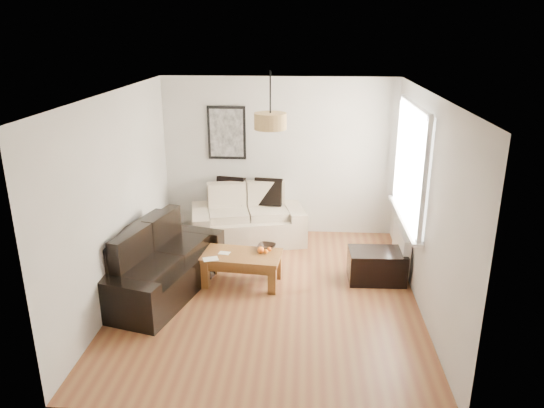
# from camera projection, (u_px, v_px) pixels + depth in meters

# --- Properties ---
(floor) EXTENTS (4.50, 4.50, 0.00)m
(floor) POSITION_uv_depth(u_px,v_px,m) (269.00, 294.00, 6.72)
(floor) COLOR brown
(floor) RESTS_ON ground
(ceiling) EXTENTS (3.80, 4.50, 0.00)m
(ceiling) POSITION_uv_depth(u_px,v_px,m) (268.00, 93.00, 5.88)
(ceiling) COLOR white
(ceiling) RESTS_ON floor
(wall_back) EXTENTS (3.80, 0.04, 2.60)m
(wall_back) POSITION_uv_depth(u_px,v_px,m) (279.00, 157.00, 8.42)
(wall_back) COLOR silver
(wall_back) RESTS_ON floor
(wall_front) EXTENTS (3.80, 0.04, 2.60)m
(wall_front) POSITION_uv_depth(u_px,v_px,m) (248.00, 288.00, 4.18)
(wall_front) COLOR silver
(wall_front) RESTS_ON floor
(wall_left) EXTENTS (0.04, 4.50, 2.60)m
(wall_left) POSITION_uv_depth(u_px,v_px,m) (118.00, 197.00, 6.42)
(wall_left) COLOR silver
(wall_left) RESTS_ON floor
(wall_right) EXTENTS (0.04, 4.50, 2.60)m
(wall_right) POSITION_uv_depth(u_px,v_px,m) (425.00, 204.00, 6.18)
(wall_right) COLOR silver
(wall_right) RESTS_ON floor
(window_bay) EXTENTS (0.14, 1.90, 1.60)m
(window_bay) POSITION_uv_depth(u_px,v_px,m) (412.00, 163.00, 6.84)
(window_bay) COLOR white
(window_bay) RESTS_ON wall_right
(radiator) EXTENTS (0.10, 0.90, 0.52)m
(radiator) POSITION_uv_depth(u_px,v_px,m) (401.00, 247.00, 7.24)
(radiator) COLOR white
(radiator) RESTS_ON wall_right
(poster) EXTENTS (0.62, 0.04, 0.87)m
(poster) POSITION_uv_depth(u_px,v_px,m) (227.00, 133.00, 8.32)
(poster) COLOR black
(poster) RESTS_ON wall_back
(pendant_shade) EXTENTS (0.40, 0.40, 0.20)m
(pendant_shade) POSITION_uv_depth(u_px,v_px,m) (270.00, 121.00, 6.28)
(pendant_shade) COLOR tan
(pendant_shade) RESTS_ON ceiling
(loveseat_cream) EXTENTS (1.95, 1.35, 0.88)m
(loveseat_cream) POSITION_uv_depth(u_px,v_px,m) (248.00, 215.00, 8.29)
(loveseat_cream) COLOR #C2AF9C
(loveseat_cream) RESTS_ON floor
(sofa_leather) EXTENTS (1.44, 2.15, 0.85)m
(sofa_leather) POSITION_uv_depth(u_px,v_px,m) (160.00, 261.00, 6.69)
(sofa_leather) COLOR black
(sofa_leather) RESTS_ON floor
(coffee_table) EXTENTS (1.10, 0.68, 0.43)m
(coffee_table) POSITION_uv_depth(u_px,v_px,m) (242.00, 268.00, 6.97)
(coffee_table) COLOR brown
(coffee_table) RESTS_ON floor
(ottoman) EXTENTS (0.78, 0.51, 0.44)m
(ottoman) POSITION_uv_depth(u_px,v_px,m) (377.00, 266.00, 7.03)
(ottoman) COLOR black
(ottoman) RESTS_ON floor
(cushion_left) EXTENTS (0.48, 0.23, 0.46)m
(cushion_left) POSITION_uv_depth(u_px,v_px,m) (231.00, 191.00, 8.40)
(cushion_left) COLOR black
(cushion_left) RESTS_ON loveseat_cream
(cushion_right) EXTENTS (0.47, 0.20, 0.45)m
(cushion_right) POSITION_uv_depth(u_px,v_px,m) (268.00, 192.00, 8.36)
(cushion_right) COLOR black
(cushion_right) RESTS_ON loveseat_cream
(fruit_bowl) EXTENTS (0.29, 0.29, 0.06)m
(fruit_bowl) POSITION_uv_depth(u_px,v_px,m) (267.00, 247.00, 7.05)
(fruit_bowl) COLOR black
(fruit_bowl) RESTS_ON coffee_table
(orange_a) EXTENTS (0.08, 0.08, 0.06)m
(orange_a) POSITION_uv_depth(u_px,v_px,m) (266.00, 251.00, 6.88)
(orange_a) COLOR orange
(orange_a) RESTS_ON fruit_bowl
(orange_b) EXTENTS (0.08, 0.08, 0.06)m
(orange_b) POSITION_uv_depth(u_px,v_px,m) (269.00, 249.00, 6.94)
(orange_b) COLOR orange
(orange_b) RESTS_ON fruit_bowl
(orange_c) EXTENTS (0.11, 0.11, 0.09)m
(orange_c) POSITION_uv_depth(u_px,v_px,m) (261.00, 250.00, 6.93)
(orange_c) COLOR orange
(orange_c) RESTS_ON fruit_bowl
(papers) EXTENTS (0.23, 0.20, 0.01)m
(papers) POSITION_uv_depth(u_px,v_px,m) (211.00, 259.00, 6.74)
(papers) COLOR white
(papers) RESTS_ON coffee_table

